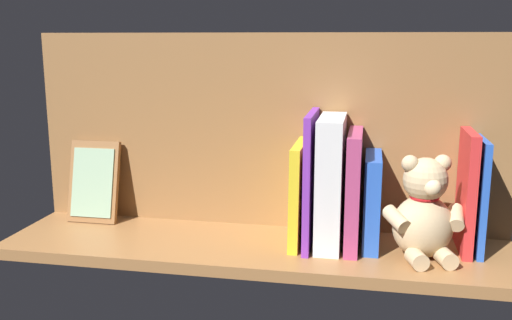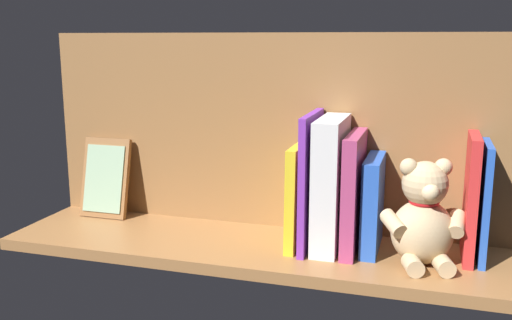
{
  "view_description": "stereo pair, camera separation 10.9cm",
  "coord_description": "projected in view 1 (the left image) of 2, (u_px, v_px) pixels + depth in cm",
  "views": [
    {
      "loc": [
        -20.69,
        104.56,
        38.88
      ],
      "look_at": [
        0.0,
        0.0,
        16.29
      ],
      "focal_mm": 40.48,
      "sensor_mm": 36.0,
      "label": 1
    },
    {
      "loc": [
        -31.24,
        101.9,
        38.88
      ],
      "look_at": [
        0.0,
        0.0,
        16.29
      ],
      "focal_mm": 40.48,
      "sensor_mm": 36.0,
      "label": 2
    }
  ],
  "objects": [
    {
      "name": "ground_plane",
      "position": [
        256.0,
        247.0,
        1.13
      ],
      "size": [
        97.92,
        26.7,
        2.2
      ],
      "primitive_type": "cube",
      "color": "#9E6B3D"
    },
    {
      "name": "shelf_back_panel",
      "position": [
        266.0,
        132.0,
        1.19
      ],
      "size": [
        97.92,
        1.5,
        39.95
      ],
      "primitive_type": "cube",
      "color": "olive",
      "rests_on": "ground_plane"
    },
    {
      "name": "book_0",
      "position": [
        479.0,
        195.0,
        1.06
      ],
      "size": [
        1.22,
        12.54,
        21.12
      ],
      "primitive_type": "cube",
      "color": "blue",
      "rests_on": "ground_plane"
    },
    {
      "name": "book_1",
      "position": [
        466.0,
        192.0,
        1.06
      ],
      "size": [
        1.8,
        12.91,
        22.43
      ],
      "primitive_type": "cube",
      "color": "red",
      "rests_on": "ground_plane"
    },
    {
      "name": "teddy_bear",
      "position": [
        424.0,
        213.0,
        1.03
      ],
      "size": [
        14.7,
        14.03,
        18.85
      ],
      "rotation": [
        0.0,
        0.0,
        0.28
      ],
      "color": "#D1B284",
      "rests_on": "ground_plane"
    },
    {
      "name": "book_2",
      "position": [
        372.0,
        200.0,
        1.09
      ],
      "size": [
        2.98,
        14.29,
        17.56
      ],
      "primitive_type": "cube",
      "color": "blue",
      "rests_on": "ground_plane"
    },
    {
      "name": "book_3",
      "position": [
        354.0,
        190.0,
        1.08
      ],
      "size": [
        2.53,
        16.15,
        21.95
      ],
      "primitive_type": "cube",
      "color": "#B23F72",
      "rests_on": "ground_plane"
    },
    {
      "name": "dictionary_thick_white",
      "position": [
        331.0,
        182.0,
        1.09
      ],
      "size": [
        4.7,
        15.97,
        24.61
      ],
      "primitive_type": "cube",
      "color": "white",
      "rests_on": "ground_plane"
    },
    {
      "name": "book_4",
      "position": [
        311.0,
        179.0,
        1.09
      ],
      "size": [
        1.3,
        16.78,
        25.41
      ],
      "primitive_type": "cube",
      "color": "purple",
      "rests_on": "ground_plane"
    },
    {
      "name": "book_5",
      "position": [
        299.0,
        193.0,
        1.11
      ],
      "size": [
        2.09,
        15.81,
        19.47
      ],
      "primitive_type": "cube",
      "rotation": [
        0.0,
        -0.01,
        0.0
      ],
      "color": "yellow",
      "rests_on": "ground_plane"
    },
    {
      "name": "picture_frame_leaning",
      "position": [
        94.0,
        182.0,
        1.24
      ],
      "size": [
        10.95,
        5.58,
        17.35
      ],
      "color": "brown",
      "rests_on": "ground_plane"
    }
  ]
}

